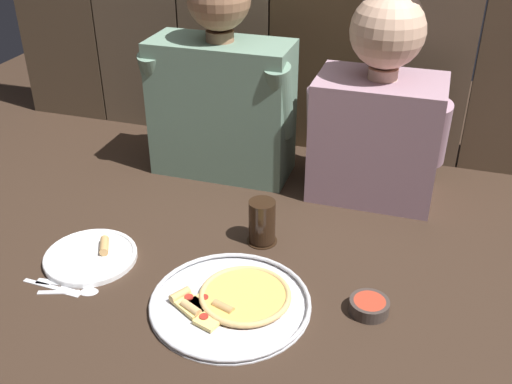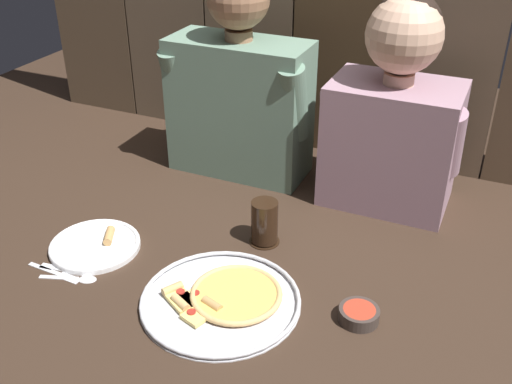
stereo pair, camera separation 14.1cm
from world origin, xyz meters
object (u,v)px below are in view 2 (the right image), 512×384
Objects in this scene: dinner_plate at (95,245)px; diner_right at (395,111)px; dipping_bowl at (359,314)px; drinking_glass at (263,222)px; diner_left at (239,83)px; pizza_tray at (224,299)px.

dinner_plate is 0.39× the size of diner_right.
dipping_bowl is (0.69, 0.01, 0.01)m from dinner_plate.
drinking_glass is at bearing 148.53° from dipping_bowl.
drinking_glass is 0.19× the size of diner_left.
dinner_plate is 0.37× the size of diner_left.
drinking_glass is 0.47m from diner_right.
drinking_glass is at bearing -124.36° from diner_right.
drinking_glass is at bearing 93.24° from pizza_tray.
diner_right is (-0.07, 0.53, 0.26)m from dipping_bowl.
diner_left reaches higher than drinking_glass.
diner_left reaches higher than dinner_plate.
dipping_bowl reaches higher than pizza_tray.
pizza_tray is 1.58× the size of dinner_plate.
drinking_glass is at bearing -56.39° from diner_left.
dipping_bowl is at bearing 12.73° from pizza_tray.
pizza_tray is 0.40m from dinner_plate.
drinking_glass reaches higher than pizza_tray.
diner_left is at bearing 123.61° from drinking_glass.
dipping_bowl is at bearing 1.20° from dinner_plate.
dinner_plate reaches higher than dipping_bowl.
diner_left reaches higher than dipping_bowl.
dipping_bowl is (0.31, -0.19, -0.04)m from drinking_glass.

